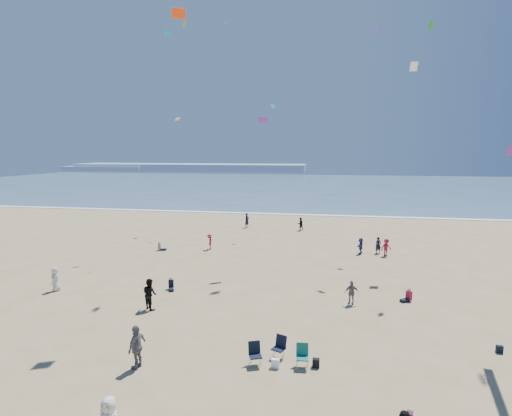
# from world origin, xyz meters

# --- Properties ---
(ground) EXTENTS (220.00, 220.00, 0.00)m
(ground) POSITION_xyz_m (0.00, 0.00, 0.00)
(ground) COLOR tan
(ground) RESTS_ON ground
(ocean) EXTENTS (220.00, 100.00, 0.06)m
(ocean) POSITION_xyz_m (0.00, 95.00, 0.03)
(ocean) COLOR #476B84
(ocean) RESTS_ON ground
(surf_line) EXTENTS (220.00, 1.20, 0.08)m
(surf_line) POSITION_xyz_m (0.00, 45.00, 0.04)
(surf_line) COLOR white
(surf_line) RESTS_ON ground
(headland_far) EXTENTS (110.00, 20.00, 3.20)m
(headland_far) POSITION_xyz_m (-60.00, 170.00, 1.60)
(headland_far) COLOR #7A8EA8
(headland_far) RESTS_ON ground
(headland_near) EXTENTS (40.00, 14.00, 2.00)m
(headland_near) POSITION_xyz_m (-100.00, 165.00, 1.00)
(headland_near) COLOR #7A8EA8
(headland_near) RESTS_ON ground
(standing_flyers) EXTENTS (35.36, 37.04, 1.91)m
(standing_flyers) POSITION_xyz_m (3.99, 13.25, 0.82)
(standing_flyers) COLOR black
(standing_flyers) RESTS_ON ground
(seated_group) EXTENTS (21.42, 26.88, 0.84)m
(seated_group) POSITION_xyz_m (1.91, 8.34, 0.42)
(seated_group) COLOR silver
(seated_group) RESTS_ON ground
(chair_cluster) EXTENTS (2.72, 1.59, 1.00)m
(chair_cluster) POSITION_xyz_m (3.79, 3.67, 0.50)
(chair_cluster) COLOR black
(chair_cluster) RESTS_ON ground
(white_tote) EXTENTS (0.35, 0.20, 0.40)m
(white_tote) POSITION_xyz_m (3.70, 3.33, 0.20)
(white_tote) COLOR white
(white_tote) RESTS_ON ground
(black_backpack) EXTENTS (0.30, 0.22, 0.38)m
(black_backpack) POSITION_xyz_m (5.40, 3.68, 0.19)
(black_backpack) COLOR black
(black_backpack) RESTS_ON ground
(navy_bag) EXTENTS (0.28, 0.18, 0.34)m
(navy_bag) POSITION_xyz_m (13.66, 6.46, 0.17)
(navy_bag) COLOR black
(navy_bag) RESTS_ON ground
(kites_aloft) EXTENTS (33.79, 38.97, 30.33)m
(kites_aloft) POSITION_xyz_m (9.09, 12.87, 14.07)
(kites_aloft) COLOR green
(kites_aloft) RESTS_ON ground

